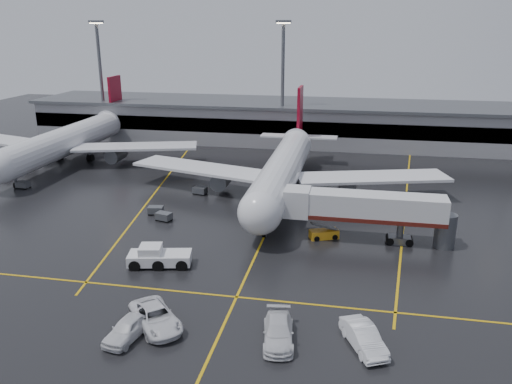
# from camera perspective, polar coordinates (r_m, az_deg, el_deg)

# --- Properties ---
(ground) EXTENTS (220.00, 220.00, 0.00)m
(ground) POSITION_cam_1_polar(r_m,az_deg,el_deg) (69.77, 1.93, -2.72)
(ground) COLOR black
(ground) RESTS_ON ground
(apron_line_centre) EXTENTS (0.25, 90.00, 0.02)m
(apron_line_centre) POSITION_cam_1_polar(r_m,az_deg,el_deg) (69.76, 1.93, -2.72)
(apron_line_centre) COLOR gold
(apron_line_centre) RESTS_ON ground
(apron_line_stop) EXTENTS (60.00, 0.25, 0.02)m
(apron_line_stop) POSITION_cam_1_polar(r_m,az_deg,el_deg) (50.14, -2.15, -11.47)
(apron_line_stop) COLOR gold
(apron_line_stop) RESTS_ON ground
(apron_line_left) EXTENTS (9.99, 69.35, 0.02)m
(apron_line_left) POSITION_cam_1_polar(r_m,az_deg,el_deg) (84.03, -10.55, 0.61)
(apron_line_left) COLOR gold
(apron_line_left) RESTS_ON ground
(apron_line_right) EXTENTS (7.57, 69.64, 0.02)m
(apron_line_right) POSITION_cam_1_polar(r_m,az_deg,el_deg) (78.84, 16.15, -0.97)
(apron_line_right) COLOR gold
(apron_line_right) RESTS_ON ground
(terminal) EXTENTS (122.00, 19.00, 8.60)m
(terminal) POSITION_cam_1_polar(r_m,az_deg,el_deg) (114.68, 5.80, 7.68)
(terminal) COLOR gray
(terminal) RESTS_ON ground
(light_mast_left) EXTENTS (3.00, 1.20, 25.45)m
(light_mast_left) POSITION_cam_1_polar(r_m,az_deg,el_deg) (120.33, -16.73, 12.39)
(light_mast_left) COLOR #595B60
(light_mast_left) RESTS_ON ground
(light_mast_mid) EXTENTS (3.00, 1.20, 25.45)m
(light_mast_mid) POSITION_cam_1_polar(r_m,az_deg,el_deg) (108.02, 2.96, 12.55)
(light_mast_mid) COLOR #595B60
(light_mast_mid) RESTS_ON ground
(main_airliner) EXTENTS (48.80, 45.60, 14.10)m
(main_airliner) POSITION_cam_1_polar(r_m,az_deg,el_deg) (77.60, 3.10, 2.68)
(main_airliner) COLOR silver
(main_airliner) RESTS_ON ground
(second_airliner) EXTENTS (48.80, 45.60, 14.10)m
(second_airliner) POSITION_cam_1_polar(r_m,az_deg,el_deg) (102.77, -19.86, 5.43)
(second_airliner) COLOR silver
(second_airliner) RESTS_ON ground
(jet_bridge) EXTENTS (19.90, 3.40, 6.05)m
(jet_bridge) POSITION_cam_1_polar(r_m,az_deg,el_deg) (62.06, 11.96, -1.93)
(jet_bridge) COLOR silver
(jet_bridge) RESTS_ON ground
(pushback_tractor) EXTENTS (7.03, 4.04, 2.37)m
(pushback_tractor) POSITION_cam_1_polar(r_m,az_deg,el_deg) (56.71, -10.73, -7.07)
(pushback_tractor) COLOR silver
(pushback_tractor) RESTS_ON ground
(belt_loader) EXTENTS (3.72, 2.69, 2.18)m
(belt_loader) POSITION_cam_1_polar(r_m,az_deg,el_deg) (63.24, 7.49, -4.60)
(belt_loader) COLOR orange
(belt_loader) RESTS_ON ground
(service_van_a) EXTENTS (6.60, 6.90, 1.82)m
(service_van_a) POSITION_cam_1_polar(r_m,az_deg,el_deg) (46.11, -10.98, -13.38)
(service_van_a) COLOR white
(service_van_a) RESTS_ON ground
(service_van_b) EXTENTS (3.29, 6.27, 1.73)m
(service_van_b) POSITION_cam_1_polar(r_m,az_deg,el_deg) (43.57, 2.48, -15.12)
(service_van_b) COLOR silver
(service_van_b) RESTS_ON ground
(service_van_c) EXTENTS (4.14, 5.90, 1.85)m
(service_van_c) POSITION_cam_1_polar(r_m,az_deg,el_deg) (43.64, 11.76, -15.38)
(service_van_c) COLOR white
(service_van_c) RESTS_ON ground
(service_van_d) EXTENTS (3.00, 5.47, 1.76)m
(service_van_d) POSITION_cam_1_polar(r_m,az_deg,el_deg) (45.19, -13.94, -14.36)
(service_van_d) COLOR silver
(service_van_d) RESTS_ON ground
(baggage_cart_a) EXTENTS (2.27, 1.77, 1.12)m
(baggage_cart_a) POSITION_cam_1_polar(r_m,az_deg,el_deg) (69.19, -10.12, -2.63)
(baggage_cart_a) COLOR #595B60
(baggage_cart_a) RESTS_ON ground
(baggage_cart_b) EXTENTS (2.19, 1.62, 1.12)m
(baggage_cart_b) POSITION_cam_1_polar(r_m,az_deg,el_deg) (71.69, -10.99, -1.95)
(baggage_cart_b) COLOR #595B60
(baggage_cart_b) RESTS_ON ground
(baggage_cart_c) EXTENTS (2.22, 1.68, 1.12)m
(baggage_cart_c) POSITION_cam_1_polar(r_m,az_deg,el_deg) (79.13, -6.19, 0.19)
(baggage_cart_c) COLOR #595B60
(baggage_cart_c) RESTS_ON ground
(baggage_cart_d) EXTENTS (2.27, 1.77, 1.12)m
(baggage_cart_d) POSITION_cam_1_polar(r_m,az_deg,el_deg) (96.32, -25.93, 1.69)
(baggage_cart_d) COLOR #595B60
(baggage_cart_d) RESTS_ON ground
(baggage_cart_e) EXTENTS (2.09, 1.45, 1.12)m
(baggage_cart_e) POSITION_cam_1_polar(r_m,az_deg,el_deg) (89.46, -24.26, 0.77)
(baggage_cart_e) COLOR #595B60
(baggage_cart_e) RESTS_ON ground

